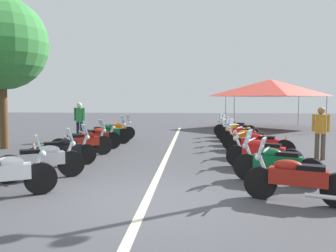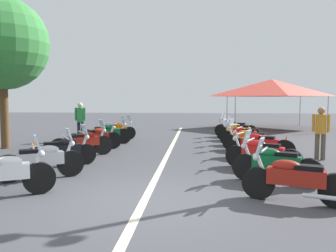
{
  "view_description": "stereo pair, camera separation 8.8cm",
  "coord_description": "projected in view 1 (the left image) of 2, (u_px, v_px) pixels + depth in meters",
  "views": [
    {
      "loc": [
        -6.28,
        -0.88,
        1.94
      ],
      "look_at": [
        5.64,
        0.0,
        0.98
      ],
      "focal_mm": 36.45,
      "sensor_mm": 36.0,
      "label": 1
    },
    {
      "loc": [
        -6.28,
        -0.97,
        1.94
      ],
      "look_at": [
        5.64,
        0.0,
        0.98
      ],
      "focal_mm": 36.45,
      "sensor_mm": 36.0,
      "label": 2
    }
  ],
  "objects": [
    {
      "name": "ground_plane",
      "position": [
        146.0,
        201.0,
        6.46
      ],
      "size": [
        80.0,
        80.0,
        0.0
      ],
      "primitive_type": "plane",
      "color": "#424247"
    },
    {
      "name": "lane_centre_stripe",
      "position": [
        168.0,
        154.0,
        11.91
      ],
      "size": [
        21.67,
        0.16,
        0.01
      ],
      "primitive_type": "cube",
      "color": "beige",
      "rests_on": "ground_plane"
    },
    {
      "name": "motorcycle_left_row_0",
      "position": [
        1.0,
        174.0,
        6.65
      ],
      "size": [
        1.16,
        1.96,
        1.22
      ],
      "rotation": [
        0.0,
        0.0,
        -1.08
      ],
      "color": "black",
      "rests_on": "ground_plane"
    },
    {
      "name": "motorcycle_left_row_1",
      "position": [
        42.0,
        160.0,
        8.18
      ],
      "size": [
        1.22,
        1.83,
        1.22
      ],
      "rotation": [
        0.0,
        0.0,
        -1.01
      ],
      "color": "black",
      "rests_on": "ground_plane"
    },
    {
      "name": "motorcycle_left_row_2",
      "position": [
        63.0,
        151.0,
        9.72
      ],
      "size": [
        1.25,
        1.74,
        1.2
      ],
      "rotation": [
        0.0,
        0.0,
        -0.97
      ],
      "color": "black",
      "rests_on": "ground_plane"
    },
    {
      "name": "motorcycle_left_row_3",
      "position": [
        83.0,
        142.0,
        11.43
      ],
      "size": [
        1.43,
        1.8,
        1.22
      ],
      "rotation": [
        0.0,
        0.0,
        -0.91
      ],
      "color": "black",
      "rests_on": "ground_plane"
    },
    {
      "name": "motorcycle_left_row_4",
      "position": [
        94.0,
        138.0,
        12.91
      ],
      "size": [
        1.15,
        1.92,
        1.01
      ],
      "rotation": [
        0.0,
        0.0,
        -1.07
      ],
      "color": "black",
      "rests_on": "ground_plane"
    },
    {
      "name": "motorcycle_left_row_5",
      "position": [
        106.0,
        133.0,
        14.44
      ],
      "size": [
        1.14,
        2.02,
        1.22
      ],
      "rotation": [
        0.0,
        0.0,
        -1.11
      ],
      "color": "black",
      "rests_on": "ground_plane"
    },
    {
      "name": "motorcycle_left_row_6",
      "position": [
        114.0,
        130.0,
        16.0
      ],
      "size": [
        1.27,
        1.89,
        1.19
      ],
      "rotation": [
        0.0,
        0.0,
        -1.01
      ],
      "color": "black",
      "rests_on": "ground_plane"
    },
    {
      "name": "motorcycle_right_row_0",
      "position": [
        296.0,
        178.0,
        6.34
      ],
      "size": [
        0.95,
        1.91,
        1.2
      ],
      "rotation": [
        0.0,
        0.0,
        1.21
      ],
      "color": "black",
      "rests_on": "ground_plane"
    },
    {
      "name": "motorcycle_right_row_1",
      "position": [
        276.0,
        163.0,
        7.81
      ],
      "size": [
        1.01,
        1.93,
        1.21
      ],
      "rotation": [
        0.0,
        0.0,
        1.16
      ],
      "color": "black",
      "rests_on": "ground_plane"
    },
    {
      "name": "motorcycle_right_row_2",
      "position": [
        263.0,
        153.0,
        9.36
      ],
      "size": [
        1.08,
        1.96,
        0.99
      ],
      "rotation": [
        0.0,
        0.0,
        1.13
      ],
      "color": "black",
      "rests_on": "ground_plane"
    },
    {
      "name": "motorcycle_right_row_3",
      "position": [
        259.0,
        145.0,
        10.94
      ],
      "size": [
        1.01,
        2.1,
        1.02
      ],
      "rotation": [
        0.0,
        0.0,
        1.2
      ],
      "color": "black",
      "rests_on": "ground_plane"
    },
    {
      "name": "motorcycle_right_row_4",
      "position": [
        248.0,
        139.0,
        12.49
      ],
      "size": [
        1.25,
        1.9,
        1.19
      ],
      "rotation": [
        0.0,
        0.0,
        1.02
      ],
      "color": "black",
      "rests_on": "ground_plane"
    },
    {
      "name": "motorcycle_right_row_5",
      "position": [
        242.0,
        135.0,
        14.01
      ],
      "size": [
        0.94,
        1.88,
        1.19
      ],
      "rotation": [
        0.0,
        0.0,
        1.21
      ],
      "color": "black",
      "rests_on": "ground_plane"
    },
    {
      "name": "motorcycle_right_row_6",
      "position": [
        237.0,
        131.0,
        15.63
      ],
      "size": [
        1.0,
        1.95,
        1.21
      ],
      "rotation": [
        0.0,
        0.0,
        1.18
      ],
      "color": "black",
      "rests_on": "ground_plane"
    },
    {
      "name": "motorcycle_right_row_7",
      "position": [
        234.0,
        128.0,
        17.11
      ],
      "size": [
        0.98,
        2.08,
        1.21
      ],
      "rotation": [
        0.0,
        0.0,
        1.22
      ],
      "color": "black",
      "rests_on": "ground_plane"
    },
    {
      "name": "traffic_cone_0",
      "position": [
        286.0,
        143.0,
        12.62
      ],
      "size": [
        0.36,
        0.36,
        0.61
      ],
      "color": "orange",
      "rests_on": "ground_plane"
    },
    {
      "name": "traffic_cone_2",
      "position": [
        34.0,
        150.0,
        10.95
      ],
      "size": [
        0.36,
        0.36,
        0.61
      ],
      "color": "orange",
      "rests_on": "ground_plane"
    },
    {
      "name": "bystander_0",
      "position": [
        80.0,
        118.0,
        15.53
      ],
      "size": [
        0.32,
        0.53,
        1.77
      ],
      "rotation": [
        0.0,
        0.0,
        3.05
      ],
      "color": "#1E2338",
      "rests_on": "ground_plane"
    },
    {
      "name": "bystander_1",
      "position": [
        321.0,
        129.0,
        10.82
      ],
      "size": [
        0.32,
        0.49,
        1.68
      ],
      "rotation": [
        0.0,
        0.0,
        2.72
      ],
      "color": "brown",
      "rests_on": "ground_plane"
    },
    {
      "name": "roadside_tree_0",
      "position": [
        1.0,
        44.0,
        12.99
      ],
      "size": [
        3.55,
        3.55,
        5.83
      ],
      "color": "brown",
      "rests_on": "ground_plane"
    },
    {
      "name": "event_tent",
      "position": [
        270.0,
        88.0,
        22.15
      ],
      "size": [
        5.8,
        5.8,
        3.2
      ],
      "color": "#E54C3F",
      "rests_on": "ground_plane"
    }
  ]
}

